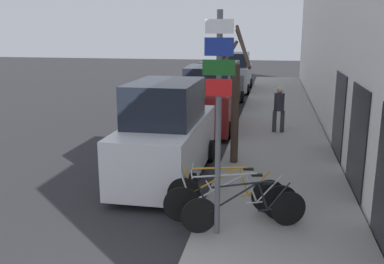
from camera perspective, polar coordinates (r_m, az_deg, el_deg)
name	(u,v)px	position (r m, az deg, el deg)	size (l,w,h in m)	color
ground_plane	(207,134)	(15.73, 1.98, -0.21)	(80.00, 80.00, 0.00)	#28282B
sidewalk_curb	(278,119)	(18.27, 11.45, 1.69)	(3.20, 32.00, 0.15)	gray
building_facade	(328,43)	(17.94, 17.62, 11.30)	(0.23, 32.00, 6.50)	silver
signpost	(218,114)	(7.21, 3.55, 2.45)	(0.54, 0.12, 3.88)	#595B60
bicycle_0	(245,209)	(7.95, 7.06, -10.17)	(2.21, 0.89, 0.92)	black
bicycle_1	(231,201)	(8.24, 5.27, -9.10)	(2.52, 0.72, 0.96)	black
bicycle_2	(226,193)	(8.62, 4.60, -8.06)	(2.37, 0.45, 0.96)	black
parked_car_0	(167,135)	(10.85, -3.33, -0.40)	(1.96, 4.78, 2.50)	silver
parked_car_1	(208,101)	(16.14, 2.17, 4.12)	(2.14, 4.39, 2.42)	maroon
parked_car_2	(220,87)	(21.13, 3.72, 6.07)	(2.20, 4.46, 2.24)	black
parked_car_3	(235,74)	(26.91, 5.71, 7.76)	(2.03, 4.74, 2.37)	#B2B7BC
pedestrian_near	(279,106)	(15.44, 11.53, 3.36)	(0.42, 0.36, 1.61)	#333338
street_tree	(236,102)	(11.52, 5.86, 4.02)	(0.77, 2.41, 3.69)	#3D2D23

